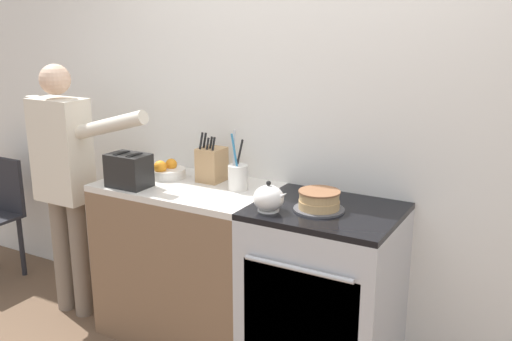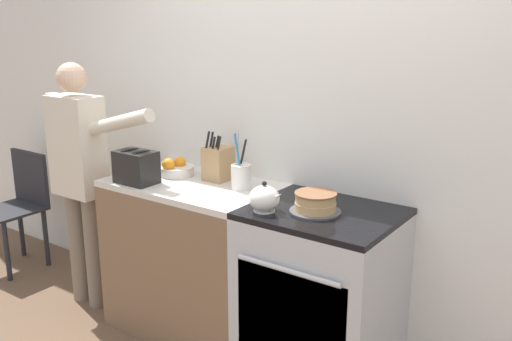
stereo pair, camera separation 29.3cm
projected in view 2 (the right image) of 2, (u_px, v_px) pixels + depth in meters
wall_back at (315, 121)px, 3.07m from camera, size 8.00×0.04×2.60m
counter_cabinet at (195, 257)px, 3.38m from camera, size 0.98×0.60×0.93m
stove_range at (320, 297)px, 2.90m from camera, size 0.72×0.64×0.93m
layer_cake at (315, 203)px, 2.74m from camera, size 0.25×0.25×0.10m
tea_kettle at (265, 199)px, 2.75m from camera, size 0.18×0.15×0.15m
knife_block at (218, 163)px, 3.28m from camera, size 0.14×0.15×0.29m
utensil_crock at (241, 176)px, 3.11m from camera, size 0.11×0.11×0.33m
fruit_bowl at (176, 169)px, 3.39m from camera, size 0.21×0.21×0.11m
toaster at (136, 167)px, 3.22m from camera, size 0.25×0.16×0.19m
person_baker at (80, 166)px, 3.56m from camera, size 0.91×0.20×1.58m
dining_chair at (21, 201)px, 4.27m from camera, size 0.40×0.40×0.87m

